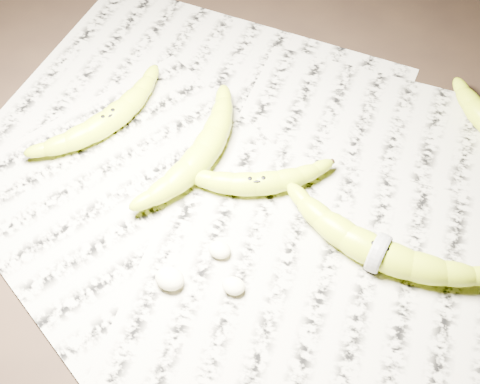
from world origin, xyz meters
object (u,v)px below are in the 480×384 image
at_px(banana_taped, 379,251).
at_px(banana_center, 256,182).
at_px(banana_left_a, 108,119).
at_px(banana_left_b, 203,151).

bearing_deg(banana_taped, banana_center, 172.35).
relative_size(banana_left_a, banana_taped, 0.83).
bearing_deg(banana_left_a, banana_taped, -77.68).
height_order(banana_left_b, banana_center, banana_left_b).
distance_m(banana_left_b, banana_center, 0.09).
relative_size(banana_left_b, banana_taped, 0.85).
bearing_deg(banana_center, banana_left_b, 141.68).
height_order(banana_left_a, banana_left_b, banana_left_b).
relative_size(banana_center, banana_taped, 0.72).
bearing_deg(banana_taped, banana_left_b, 172.98).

